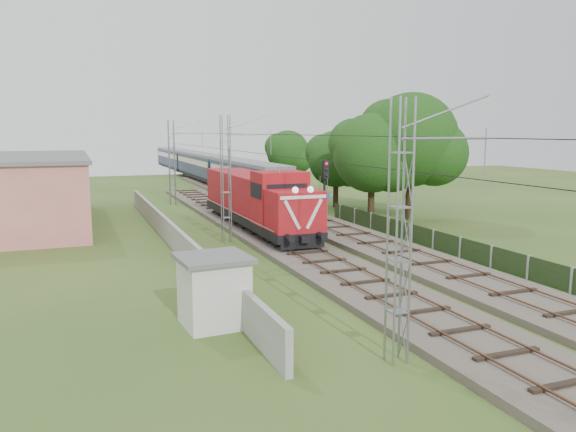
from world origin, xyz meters
name	(u,v)px	position (x,y,z in m)	size (l,w,h in m)	color
ground	(358,286)	(0.00, 0.00, 0.00)	(140.00, 140.00, 0.00)	#2C4F1D
track_main	(300,251)	(0.00, 7.00, 0.18)	(4.20, 70.00, 0.45)	#6B6054
track_side	(296,215)	(5.00, 20.00, 0.18)	(4.20, 80.00, 0.45)	#6B6054
catenary	(227,179)	(-2.95, 12.00, 4.05)	(3.31, 70.00, 8.00)	gray
boundary_wall	(171,234)	(-6.50, 12.00, 0.75)	(0.25, 40.00, 1.50)	#9E9E99
station_building	(30,190)	(-15.00, 24.00, 2.63)	(8.40, 20.40, 5.22)	#DB7F76
fence	(460,247)	(8.00, 3.00, 0.60)	(0.12, 32.00, 1.20)	black
locomotive	(256,199)	(0.00, 15.16, 2.28)	(3.07, 17.52, 4.45)	black
coach_rake	(201,164)	(5.00, 55.56, 2.40)	(2.86, 63.84, 3.31)	black
signal_post	(325,185)	(2.94, 10.07, 3.61)	(0.58, 0.45, 5.25)	black
relay_hut	(214,290)	(-7.40, -2.73, 1.30)	(2.67, 2.67, 2.58)	silver
tree_a	(373,154)	(9.95, 16.37, 5.24)	(6.48, 6.17, 8.40)	#342715
tree_b	(412,141)	(13.05, 15.75, 6.24)	(7.72, 7.35, 10.01)	#342715
tree_c	(337,160)	(10.83, 24.54, 4.41)	(5.45, 5.19, 7.07)	#342715
tree_d	(288,152)	(12.78, 41.91, 4.42)	(5.47, 5.21, 7.09)	#342715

